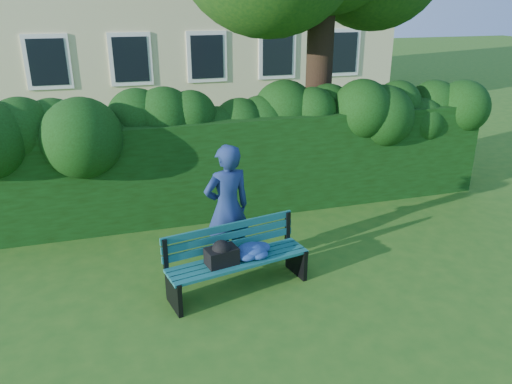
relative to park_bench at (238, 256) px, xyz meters
name	(u,v)px	position (x,y,z in m)	size (l,w,h in m)	color
ground	(267,264)	(0.60, 0.52, -0.50)	(80.00, 80.00, 0.00)	#265918
hedge	(231,164)	(0.60, 2.72, 0.40)	(10.00, 1.00, 1.80)	black
park_bench	(238,256)	(0.00, 0.00, 0.00)	(2.03, 0.92, 0.89)	#0F4C4B
man_reading	(227,208)	(0.02, 0.61, 0.45)	(0.69, 0.46, 1.91)	navy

